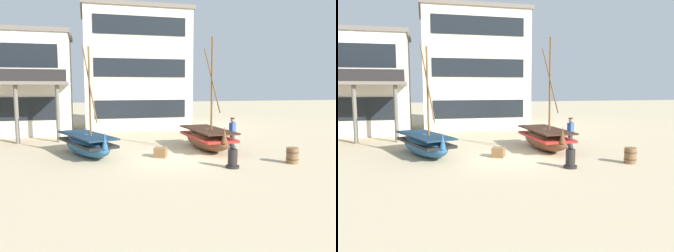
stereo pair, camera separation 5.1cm
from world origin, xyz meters
TOP-DOWN VIEW (x-y plane):
  - ground_plane at (0.00, 0.00)m, footprint 120.00×120.00m
  - fishing_boat_near_left at (2.30, 1.53)m, footprint 1.89×4.45m
  - fishing_boat_centre_large at (-3.99, 1.44)m, footprint 2.95×4.59m
  - fisherman_by_hull at (3.75, 1.52)m, footprint 0.42×0.39m
  - capstan_winch at (1.88, -2.60)m, footprint 0.57×0.57m
  - wooden_barrel at (4.80, -2.45)m, footprint 0.56×0.56m
  - cargo_crate at (-0.56, 0.23)m, footprint 0.75×0.75m
  - harbor_building_main at (0.08, 12.84)m, footprint 8.56×6.28m
  - harbor_building_annex at (-9.14, 10.97)m, footprint 8.47×8.20m

SIDE VIEW (x-z plane):
  - ground_plane at x=0.00m, z-range 0.00..0.00m
  - cargo_crate at x=-0.56m, z-range 0.00..0.47m
  - wooden_barrel at x=4.80m, z-range 0.00..0.70m
  - capstan_winch at x=1.88m, z-range -0.09..0.87m
  - fishing_boat_centre_large at x=-3.99m, z-range -2.09..3.27m
  - fishing_boat_near_left at x=2.30m, z-range -2.30..3.56m
  - fisherman_by_hull at x=3.75m, z-range -0.01..1.68m
  - harbor_building_annex at x=-9.14m, z-range 0.01..7.28m
  - harbor_building_main at x=0.08m, z-range 0.01..9.57m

